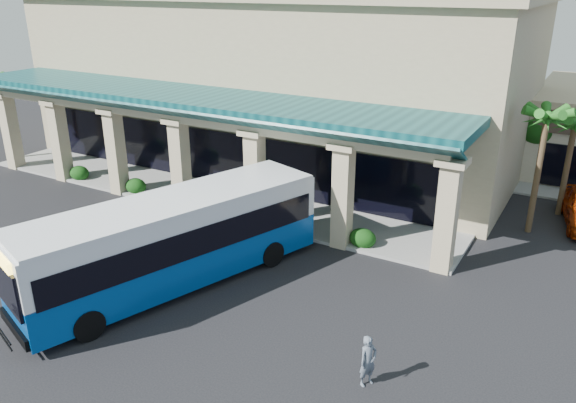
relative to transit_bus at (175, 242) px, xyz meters
The scene contains 9 objects.
ground 3.29m from the transit_bus, 21.04° to the left, with size 110.00×110.00×0.00m, color black.
main_building 18.26m from the transit_bus, 107.62° to the left, with size 30.80×14.80×11.35m, color tan, non-canonical shape.
arcade 9.55m from the transit_bus, 124.70° to the left, with size 30.00×6.20×5.70m, color #0A3A3F, non-canonical shape.
palm_0 16.42m from the transit_bus, 47.23° to the left, with size 2.40×2.40×6.60m, color #1F5F19, non-canonical shape.
palm_1 19.31m from the transit_bus, 51.11° to the left, with size 2.40×2.40×5.80m, color #1F5F19, non-canonical shape.
palm_2 21.31m from the transit_bus, 159.35° to the left, with size 2.40×2.40×6.20m, color #1F5F19, non-canonical shape.
broadleaf_tree 22.42m from the transit_bus, 63.21° to the left, with size 2.60×2.60×4.81m, color #0F360C, non-canonical shape.
transit_bus is the anchor object (origin of this frame).
pedestrian 8.90m from the transit_bus, 11.79° to the right, with size 0.59×0.38×1.61m, color slate.
Camera 1 is at (10.73, -15.52, 11.00)m, focal length 35.00 mm.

